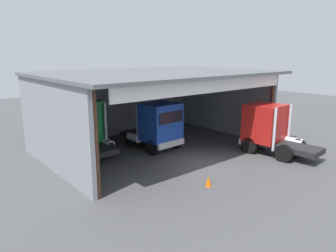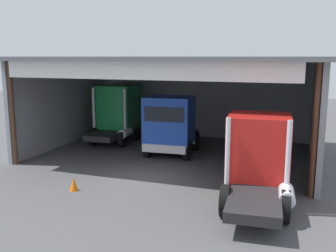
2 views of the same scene
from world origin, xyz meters
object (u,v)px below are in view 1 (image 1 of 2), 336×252
Objects in this scene: truck_green_yard_outside at (83,127)px; oil_drum at (174,121)px; tool_cart at (93,136)px; traffic_cone at (209,181)px; truck_blue_left_bay at (157,126)px; truck_red_center_bay at (269,128)px.

truck_green_yard_outside is 10.89m from oil_drum.
traffic_cone is (0.60, -11.84, -0.22)m from tool_cart.
oil_drum is 14.23m from traffic_cone.
traffic_cone is (2.59, -9.32, -1.71)m from truck_green_yard_outside.
truck_blue_left_bay is (4.60, -2.39, -0.19)m from truck_green_yard_outside.
oil_drum is at bearing 84.04° from truck_red_center_bay.
truck_red_center_bay is at bearing -52.32° from tool_cart.
traffic_cone is at bearing -174.26° from truck_red_center_bay.
truck_green_yard_outside is at bearing 105.54° from traffic_cone.
truck_red_center_bay reaches higher than truck_blue_left_bay.
truck_green_yard_outside is at bearing 137.60° from truck_red_center_bay.
truck_green_yard_outside reaches higher than tool_cart.
truck_green_yard_outside is 4.94× the size of oil_drum.
truck_green_yard_outside is at bearing -166.48° from oil_drum.
truck_blue_left_bay reaches higher than tool_cart.
truck_blue_left_bay is 5.71m from tool_cart.
truck_blue_left_bay is at bearing -61.95° from tool_cart.
tool_cart is (-8.50, -0.00, 0.03)m from oil_drum.
traffic_cone is (-7.54, -1.30, -1.51)m from truck_red_center_bay.
truck_green_yard_outside is 3.54m from tool_cart.
truck_green_yard_outside reaches higher than truck_blue_left_bay.
truck_red_center_bay is at bearing -40.54° from truck_green_yard_outside.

